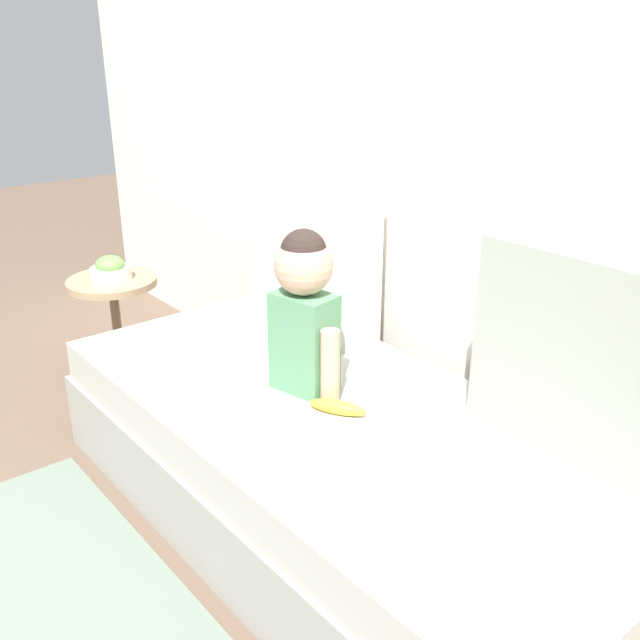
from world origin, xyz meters
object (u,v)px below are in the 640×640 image
toddler (304,306)px  throw_pillow_right (586,355)px  banana (338,407)px  couch (337,470)px  side_table (114,302)px  fruit_bowl (110,270)px  throw_pillow_left (312,247)px

toddler → throw_pillow_right: bearing=25.7°
toddler → banana: size_ratio=2.92×
couch → banana: bearing=-41.0°
toddler → banana: (0.18, -0.02, -0.25)m
throw_pillow_right → couch: bearing=-147.6°
banana → side_table: size_ratio=0.38×
banana → side_table: bearing=-178.4°
toddler → fruit_bowl: bearing=-177.0°
throw_pillow_right → banana: 0.68m
throw_pillow_left → toddler: size_ratio=1.19×
fruit_bowl → side_table: bearing=180.0°
banana → fruit_bowl: bearing=-178.4°
fruit_bowl → banana: bearing=1.6°
throw_pillow_right → toddler: bearing=-154.3°
throw_pillow_right → fruit_bowl: 1.99m
couch → toddler: (-0.16, 0.01, 0.48)m
couch → toddler: size_ratio=3.97×
throw_pillow_left → side_table: size_ratio=1.31×
couch → fruit_bowl: 1.43m
side_table → fruit_bowl: fruit_bowl is taller
throw_pillow_right → fruit_bowl: bearing=-168.2°
side_table → toddler: bearing=3.0°
couch → toddler: toddler is taller
couch → throw_pillow_right: bearing=32.4°
throw_pillow_right → banana: (-0.52, -0.36, -0.24)m
side_table → fruit_bowl: 0.15m
toddler → throw_pillow_left: bearing=138.5°
toddler → banana: toddler is taller
side_table → fruit_bowl: (0.00, 0.00, 0.15)m
fruit_bowl → throw_pillow_left: bearing=25.3°
throw_pillow_left → throw_pillow_right: (1.09, 0.00, -0.03)m
throw_pillow_left → throw_pillow_right: 1.09m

